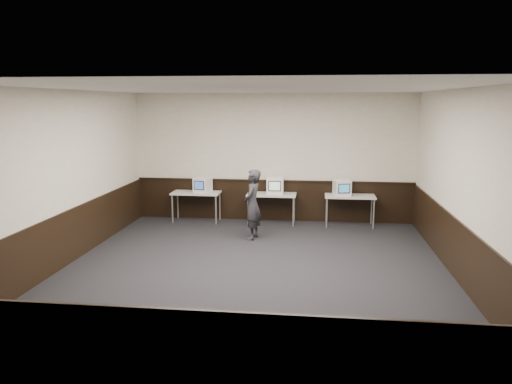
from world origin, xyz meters
TOP-DOWN VIEW (x-y plane):
  - floor at (0.00, 0.00)m, footprint 8.00×8.00m
  - ceiling at (0.00, 0.00)m, footprint 8.00×8.00m
  - back_wall at (0.00, 4.00)m, footprint 7.00×0.00m
  - front_wall at (0.00, -4.00)m, footprint 7.00×0.00m
  - left_wall at (-3.50, 0.00)m, footprint 0.00×8.00m
  - right_wall at (3.50, 0.00)m, footprint 0.00×8.00m
  - wainscot_back at (0.00, 3.98)m, footprint 6.98×0.04m
  - wainscot_front at (0.00, -3.98)m, footprint 6.98×0.04m
  - wainscot_left at (-3.48, 0.00)m, footprint 0.04×7.98m
  - wainscot_right at (3.48, 0.00)m, footprint 0.04×7.98m
  - wainscot_rail at (0.00, 3.96)m, footprint 6.98×0.06m
  - desk_left at (-1.90, 3.60)m, footprint 1.20×0.60m
  - desk_center at (0.00, 3.60)m, footprint 1.20×0.60m
  - desk_right at (1.90, 3.60)m, footprint 1.20×0.60m
  - emac_left at (-1.73, 3.60)m, footprint 0.46×0.47m
  - emac_center at (0.09, 3.62)m, footprint 0.42×0.45m
  - emac_right at (1.70, 3.56)m, footprint 0.45×0.47m
  - person at (-0.29, 2.15)m, footprint 0.45×0.61m

SIDE VIEW (x-z plane):
  - floor at x=0.00m, z-range 0.00..0.00m
  - wainscot_back at x=0.00m, z-range 0.00..1.00m
  - wainscot_front at x=0.00m, z-range 0.00..1.00m
  - wainscot_left at x=-3.48m, z-range 0.00..1.00m
  - wainscot_right at x=3.48m, z-range 0.00..1.00m
  - desk_left at x=-1.90m, z-range 0.30..1.05m
  - desk_center at x=0.00m, z-range 0.30..1.05m
  - desk_right at x=1.90m, z-range 0.30..1.05m
  - person at x=-0.29m, z-range 0.00..1.54m
  - emac_left at x=-1.73m, z-range 0.75..1.12m
  - emac_right at x=1.70m, z-range 0.75..1.13m
  - emac_center at x=0.09m, z-range 0.75..1.16m
  - wainscot_rail at x=0.00m, z-range 1.00..1.04m
  - back_wall at x=0.00m, z-range -1.90..5.10m
  - front_wall at x=0.00m, z-range -1.90..5.10m
  - left_wall at x=-3.50m, z-range -2.40..5.60m
  - right_wall at x=3.50m, z-range -2.40..5.60m
  - ceiling at x=0.00m, z-range 3.20..3.20m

